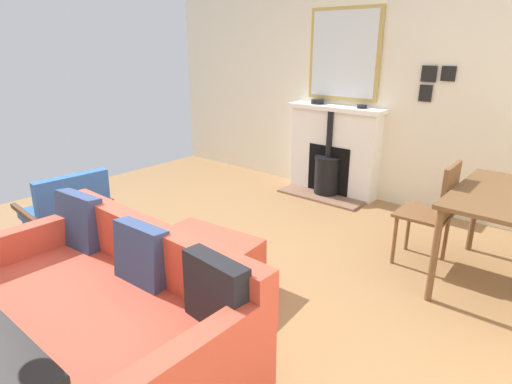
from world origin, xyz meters
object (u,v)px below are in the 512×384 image
object	(u,v)px
sofa	(109,309)
mantel_bowl_near	(317,101)
mantel_bowl_far	(362,106)
dining_chair_near_fireplace	(436,207)
fireplace	(333,155)
ottoman	(202,257)
armchair_accent	(68,208)

from	to	relation	value
sofa	mantel_bowl_near	bearing A→B (deg)	-166.49
mantel_bowl_near	mantel_bowl_far	size ratio (longest dim) A/B	1.36
sofa	dining_chair_near_fireplace	bearing A→B (deg)	156.47
fireplace	sofa	bearing A→B (deg)	9.31
fireplace	mantel_bowl_near	xyz separation A→B (m)	(-0.02, -0.27, 0.62)
fireplace	mantel_bowl_far	world-z (taller)	mantel_bowl_far
fireplace	ottoman	world-z (taller)	fireplace
fireplace	dining_chair_near_fireplace	world-z (taller)	fireplace
fireplace	sofa	xyz separation A→B (m)	(3.40, 0.56, -0.14)
ottoman	armchair_accent	size ratio (longest dim) A/B	1.10
mantel_bowl_far	dining_chair_near_fireplace	xyz separation A→B (m)	(1.10, 1.25, -0.58)
mantel_bowl_near	sofa	distance (m)	3.60
fireplace	dining_chair_near_fireplace	size ratio (longest dim) A/B	1.34
mantel_bowl_near	ottoman	xyz separation A→B (m)	(2.52, 0.61, -0.88)
armchair_accent	sofa	bearing A→B (deg)	70.34
fireplace	ottoman	distance (m)	2.53
fireplace	mantel_bowl_far	xyz separation A→B (m)	(-0.02, 0.32, 0.61)
mantel_bowl_far	armchair_accent	distance (m)	3.22
sofa	fireplace	bearing A→B (deg)	-170.69
sofa	ottoman	bearing A→B (deg)	-166.98
mantel_bowl_far	dining_chair_near_fireplace	size ratio (longest dim) A/B	0.13
mantel_bowl_near	mantel_bowl_far	bearing A→B (deg)	90.00
fireplace	mantel_bowl_far	bearing A→B (deg)	94.29
fireplace	mantel_bowl_far	distance (m)	0.69
sofa	mantel_bowl_far	bearing A→B (deg)	-176.07
dining_chair_near_fireplace	fireplace	bearing A→B (deg)	-124.27
mantel_bowl_near	dining_chair_near_fireplace	xyz separation A→B (m)	(1.10, 1.84, -0.59)
mantel_bowl_far	armchair_accent	world-z (taller)	mantel_bowl_far
mantel_bowl_far	ottoman	distance (m)	2.66
mantel_bowl_far	armchair_accent	bearing A→B (deg)	-23.10
armchair_accent	dining_chair_near_fireplace	world-z (taller)	dining_chair_near_fireplace
armchair_accent	ottoman	bearing A→B (deg)	106.89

